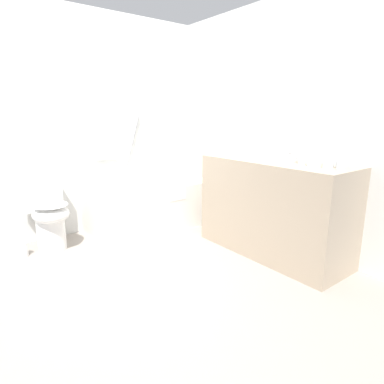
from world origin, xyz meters
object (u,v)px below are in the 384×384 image
(sink_faucet, at_px, (289,156))
(water_bottle_2, at_px, (231,144))
(drinking_glass_3, at_px, (328,163))
(toilet, at_px, (48,214))
(toilet_paper_roll, at_px, (21,250))
(bathtub, at_px, (152,203))
(drinking_glass_0, at_px, (312,161))
(drinking_glass_2, at_px, (341,162))
(water_bottle_0, at_px, (257,148))
(sink_basin, at_px, (276,158))
(water_bottle_4, at_px, (331,153))
(water_bottle_3, at_px, (302,152))
(drinking_glass_1, at_px, (233,151))
(water_bottle_1, at_px, (246,146))

(sink_faucet, height_order, water_bottle_2, water_bottle_2)
(drinking_glass_3, bearing_deg, toilet, 130.11)
(sink_faucet, xyz_separation_m, toilet_paper_roll, (-2.10, 1.38, -0.86))
(bathtub, xyz_separation_m, toilet, (-1.14, 0.05, 0.07))
(drinking_glass_0, height_order, toilet_paper_roll, drinking_glass_0)
(water_bottle_2, bearing_deg, drinking_glass_2, -89.21)
(water_bottle_0, xyz_separation_m, water_bottle_2, (-0.04, 0.33, 0.02))
(water_bottle_2, distance_m, toilet_paper_roll, 2.28)
(water_bottle_0, bearing_deg, toilet, 146.41)
(sink_basin, bearing_deg, bathtub, 110.36)
(water_bottle_0, bearing_deg, water_bottle_4, -90.35)
(water_bottle_4, height_order, toilet_paper_roll, water_bottle_4)
(drinking_glass_2, distance_m, drinking_glass_3, 0.09)
(toilet, bearing_deg, toilet_paper_roll, -88.20)
(sink_faucet, height_order, water_bottle_3, water_bottle_3)
(drinking_glass_1, bearing_deg, bathtub, 119.94)
(water_bottle_2, xyz_separation_m, drinking_glass_1, (-0.04, -0.08, -0.07))
(water_bottle_2, relative_size, drinking_glass_3, 2.90)
(water_bottle_0, xyz_separation_m, toilet_paper_roll, (-1.97, 1.10, -0.92))
(bathtub, bearing_deg, drinking_glass_1, -60.06)
(sink_faucet, bearing_deg, water_bottle_0, 114.74)
(water_bottle_2, bearing_deg, water_bottle_1, -86.01)
(sink_basin, height_order, drinking_glass_3, drinking_glass_3)
(water_bottle_0, distance_m, drinking_glass_3, 0.80)
(water_bottle_4, relative_size, drinking_glass_0, 2.59)
(sink_faucet, xyz_separation_m, water_bottle_3, (-0.17, -0.25, 0.07))
(toilet_paper_roll, bearing_deg, water_bottle_3, -40.19)
(drinking_glass_1, bearing_deg, water_bottle_4, -85.60)
(water_bottle_3, bearing_deg, sink_faucet, 55.55)
(sink_faucet, relative_size, drinking_glass_1, 1.93)
(bathtub, bearing_deg, water_bottle_0, -62.49)
(toilet, height_order, drinking_glass_2, drinking_glass_2)
(water_bottle_3, relative_size, drinking_glass_2, 2.14)
(water_bottle_4, height_order, drinking_glass_2, water_bottle_4)
(toilet_paper_roll, bearing_deg, water_bottle_2, -21.74)
(water_bottle_3, bearing_deg, toilet, 134.94)
(water_bottle_4, bearing_deg, drinking_glass_0, 124.88)
(drinking_glass_3, relative_size, toilet_paper_roll, 0.60)
(water_bottle_3, relative_size, water_bottle_4, 0.92)
(water_bottle_4, relative_size, toilet_paper_roll, 1.74)
(sink_faucet, bearing_deg, toilet_paper_roll, 146.77)
(water_bottle_1, distance_m, drinking_glass_0, 0.78)
(sink_faucet, xyz_separation_m, water_bottle_4, (-0.13, -0.48, 0.08))
(sink_basin, xyz_separation_m, water_bottle_0, (0.06, 0.28, 0.07))
(water_bottle_0, relative_size, toilet_paper_roll, 1.47)
(water_bottle_1, bearing_deg, drinking_glass_3, -93.75)
(sink_basin, bearing_deg, drinking_glass_2, -86.28)
(drinking_glass_1, xyz_separation_m, drinking_glass_3, (-0.00, -1.04, 0.00))
(bathtub, bearing_deg, water_bottle_3, -72.19)
(water_bottle_1, distance_m, drinking_glass_3, 0.92)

